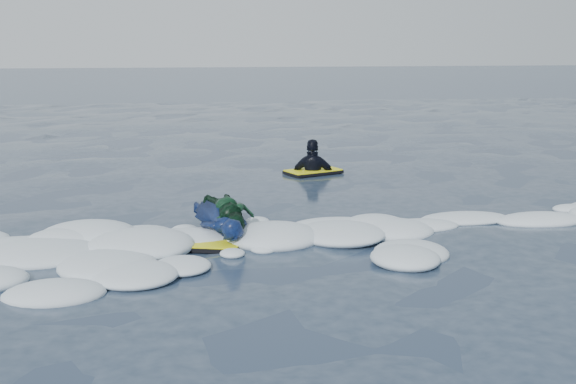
# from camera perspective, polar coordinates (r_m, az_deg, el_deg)

# --- Properties ---
(ground) EXTENTS (120.00, 120.00, 0.00)m
(ground) POSITION_cam_1_polar(r_m,az_deg,el_deg) (7.42, 2.67, -6.27)
(ground) COLOR #1C2A44
(ground) RESTS_ON ground
(foam_band) EXTENTS (12.00, 3.10, 0.30)m
(foam_band) POSITION_cam_1_polar(r_m,az_deg,el_deg) (8.39, 1.19, -4.11)
(foam_band) COLOR white
(foam_band) RESTS_ON ground
(prone_woman_unit) EXTENTS (0.79, 1.56, 0.38)m
(prone_woman_unit) POSITION_cam_1_polar(r_m,az_deg,el_deg) (8.63, -5.32, -2.38)
(prone_woman_unit) COLOR black
(prone_woman_unit) RESTS_ON ground
(prone_child_unit) EXTENTS (0.66, 1.21, 0.45)m
(prone_child_unit) POSITION_cam_1_polar(r_m,az_deg,el_deg) (8.74, -4.56, -1.92)
(prone_child_unit) COLOR black
(prone_child_unit) RESTS_ON ground
(waiting_rider_unit) EXTENTS (1.11, 0.86, 1.47)m
(waiting_rider_unit) POSITION_cam_1_polar(r_m,az_deg,el_deg) (12.81, 2.00, 0.98)
(waiting_rider_unit) COLOR black
(waiting_rider_unit) RESTS_ON ground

